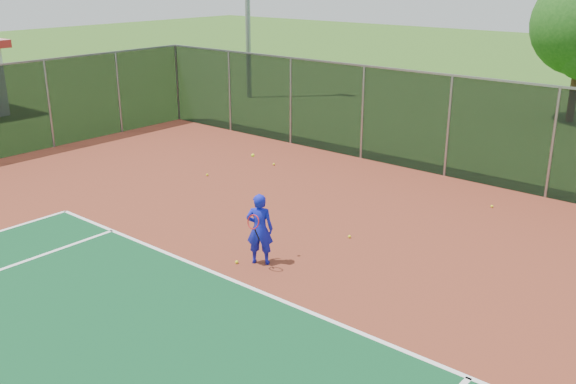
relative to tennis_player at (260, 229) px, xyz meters
name	(u,v)px	position (x,y,z in m)	size (l,w,h in m)	color
court_apron	(323,359)	(3.15, -1.96, -0.78)	(30.00, 20.00, 0.02)	brown
fence_back	(553,142)	(3.15, 8.04, 0.77)	(30.00, 0.06, 3.03)	black
tennis_player	(260,229)	(0.00, 0.00, 0.00)	(0.67, 0.72, 2.32)	#1319B7
practice_ball_0	(492,206)	(2.37, 6.33, -0.74)	(0.07, 0.07, 0.07)	yellow
practice_ball_1	(274,164)	(-4.49, 5.56, -0.74)	(0.07, 0.07, 0.07)	yellow
practice_ball_5	(207,175)	(-5.28, 3.44, -0.74)	(0.07, 0.07, 0.07)	yellow
practice_ball_7	(237,262)	(-0.35, -0.35, -0.74)	(0.07, 0.07, 0.07)	yellow
practice_ball_8	(349,237)	(0.68, 2.30, -0.74)	(0.07, 0.07, 0.07)	yellow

